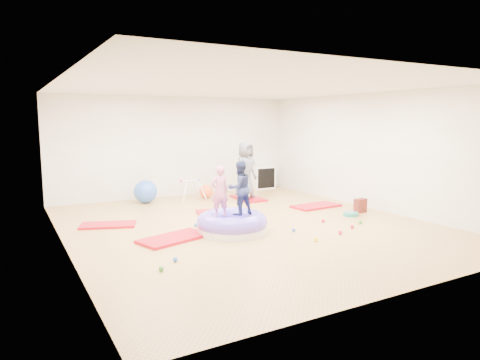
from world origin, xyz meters
TOP-DOWN VIEW (x-y plane):
  - room at (0.00, 0.00)m, footprint 7.01×8.01m
  - gym_mat_front_left at (-1.71, -0.30)m, footprint 1.40×0.98m
  - gym_mat_mid_left at (-2.53, 1.30)m, footprint 1.21×0.88m
  - gym_mat_center_back at (-0.27, 1.06)m, footprint 0.86×1.30m
  - gym_mat_right at (2.42, 0.75)m, footprint 1.25×0.69m
  - gym_mat_rear_right at (1.48, 2.49)m, footprint 0.59×1.15m
  - inflatable_cushion at (-0.56, -0.39)m, footprint 1.36×1.36m
  - child_pink at (-0.83, -0.41)m, footprint 0.36×0.25m
  - child_navy at (-0.41, -0.42)m, footprint 0.53×0.42m
  - adult_caregiver at (1.40, 2.51)m, footprint 0.88×0.76m
  - infant at (1.24, 2.25)m, footprint 0.34×0.35m
  - ball_pit_balls at (0.28, -0.83)m, footprint 4.62×3.46m
  - exercise_ball_blue at (-1.13, 3.32)m, footprint 0.60×0.60m
  - exercise_ball_orange at (0.53, 3.18)m, footprint 0.38×0.38m
  - infant_play_gym at (0.08, 3.22)m, footprint 0.70×0.66m
  - cube_shelf at (2.79, 3.79)m, footprint 0.71×0.35m
  - balance_disc at (2.47, -0.41)m, footprint 0.34×0.34m
  - backpack at (2.92, -0.25)m, footprint 0.30×0.20m
  - yellow_toy at (-0.60, -0.71)m, footprint 0.20×0.20m

SIDE VIEW (x-z plane):
  - yellow_toy at x=-0.60m, z-range 0.00..0.03m
  - gym_mat_mid_left at x=-2.53m, z-range 0.00..0.05m
  - gym_mat_rear_right at x=1.48m, z-range 0.00..0.05m
  - gym_mat_center_back at x=-0.27m, z-range 0.00..0.05m
  - gym_mat_right at x=2.42m, z-range 0.00..0.05m
  - gym_mat_front_left at x=-1.71m, z-range 0.00..0.05m
  - balance_disc at x=2.47m, z-range 0.00..0.08m
  - ball_pit_balls at x=0.28m, z-range 0.00..0.08m
  - infant at x=1.24m, z-range 0.05..0.25m
  - backpack at x=2.92m, z-range 0.00..0.32m
  - inflatable_cushion at x=-0.56m, z-range -0.05..0.38m
  - exercise_ball_orange at x=0.53m, z-range 0.00..0.38m
  - exercise_ball_blue at x=-1.13m, z-range 0.00..0.60m
  - cube_shelf at x=2.79m, z-range 0.00..0.71m
  - infant_play_gym at x=0.08m, z-range 0.09..0.62m
  - adult_caregiver at x=1.40m, z-range 0.05..1.58m
  - child_pink at x=-0.83m, z-range 0.39..1.36m
  - child_navy at x=-0.41m, z-range 0.39..1.43m
  - room at x=0.00m, z-range 0.00..2.80m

